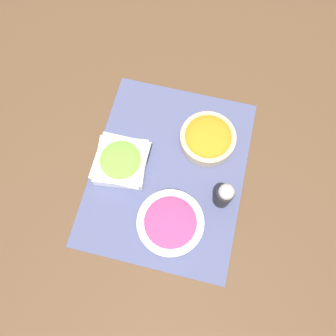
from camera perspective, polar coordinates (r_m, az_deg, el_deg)
ground_plane at (r=0.95m, az=-0.00°, el=-0.65°), size 3.00×3.00×0.00m
placemat at (r=0.95m, az=-0.00°, el=-0.61°), size 0.55×0.44×0.00m
carrot_bowl at (r=0.96m, az=6.96°, el=5.24°), size 0.16×0.16×0.06m
lettuce_bowl at (r=0.94m, az=-8.15°, el=1.09°), size 0.16×0.16×0.05m
onion_bowl at (r=0.88m, az=0.42°, el=-9.53°), size 0.18×0.18×0.06m
pepper_shaker at (r=0.89m, az=9.76°, el=-4.66°), size 0.05×0.05×0.11m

